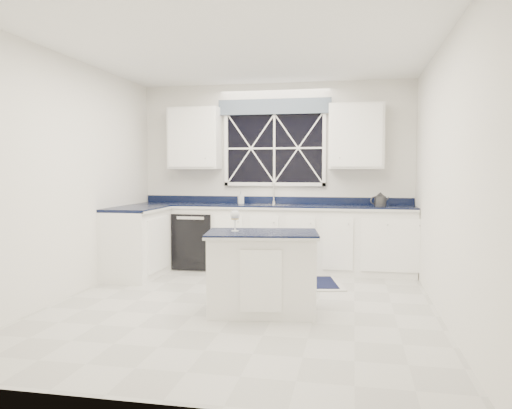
% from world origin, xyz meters
% --- Properties ---
extents(ground, '(4.50, 4.50, 0.00)m').
position_xyz_m(ground, '(0.00, 0.00, 0.00)').
color(ground, '#A5A5A1').
rests_on(ground, ground).
extents(back_wall, '(4.00, 0.10, 2.70)m').
position_xyz_m(back_wall, '(0.00, 2.25, 1.35)').
color(back_wall, white).
rests_on(back_wall, ground).
extents(base_cabinets, '(3.99, 1.60, 0.90)m').
position_xyz_m(base_cabinets, '(-0.33, 1.78, 0.45)').
color(base_cabinets, white).
rests_on(base_cabinets, ground).
extents(countertop, '(3.98, 0.64, 0.04)m').
position_xyz_m(countertop, '(0.00, 1.95, 0.92)').
color(countertop, black).
rests_on(countertop, base_cabinets).
extents(dishwasher, '(0.60, 0.58, 0.82)m').
position_xyz_m(dishwasher, '(-1.10, 1.95, 0.41)').
color(dishwasher, black).
rests_on(dishwasher, ground).
extents(window, '(1.65, 0.09, 1.26)m').
position_xyz_m(window, '(0.00, 2.20, 1.83)').
color(window, black).
rests_on(window, ground).
extents(upper_cabinets, '(3.10, 0.34, 0.90)m').
position_xyz_m(upper_cabinets, '(0.00, 2.08, 1.90)').
color(upper_cabinets, white).
rests_on(upper_cabinets, ground).
extents(faucet, '(0.05, 0.20, 0.30)m').
position_xyz_m(faucet, '(0.00, 2.14, 1.10)').
color(faucet, silver).
rests_on(faucet, countertop).
extents(island, '(1.18, 0.82, 0.82)m').
position_xyz_m(island, '(0.26, -0.18, 0.41)').
color(island, white).
rests_on(island, ground).
extents(rug, '(1.51, 1.10, 0.02)m').
position_xyz_m(rug, '(0.34, 1.11, 0.01)').
color(rug, '#B9B9B4').
rests_on(rug, ground).
extents(kettle, '(0.26, 0.21, 0.19)m').
position_xyz_m(kettle, '(1.50, 1.96, 1.03)').
color(kettle, '#313134').
rests_on(kettle, countertop).
extents(wine_glass, '(0.10, 0.10, 0.23)m').
position_xyz_m(wine_glass, '(-0.02, -0.18, 0.97)').
color(wine_glass, white).
rests_on(wine_glass, island).
extents(soap_bottle, '(0.11, 0.11, 0.18)m').
position_xyz_m(soap_bottle, '(-0.47, 2.06, 1.03)').
color(soap_bottle, silver).
rests_on(soap_bottle, countertop).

